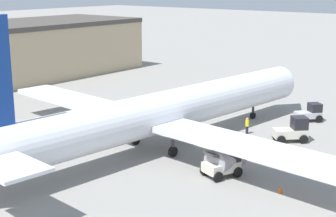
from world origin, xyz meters
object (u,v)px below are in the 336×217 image
Objects in this scene: ground_crew_worker at (247,125)px; baggage_tug at (310,113)px; pushback_tug at (293,130)px; safety_cone_near at (281,189)px; belt_loader_truck at (224,163)px; airplane at (159,113)px.

baggage_tug reaches higher than ground_crew_worker.
safety_cone_near is at bearing -112.84° from pushback_tug.
belt_loader_truck is 5.13m from safety_cone_near.
belt_loader_truck is at bearing -98.31° from airplane.
airplane is 13.14× the size of pushback_tug.
pushback_tug is (9.51, -8.53, -2.24)m from airplane.
airplane reaches higher than belt_loader_truck.
belt_loader_truck reaches higher than baggage_tug.
baggage_tug is at bearing 57.84° from pushback_tug.
baggage_tug is 19.49m from belt_loader_truck.
baggage_tug is (8.44, -2.89, 0.02)m from ground_crew_worker.
belt_loader_truck reaches higher than ground_crew_worker.
ground_crew_worker is at bearing 40.93° from belt_loader_truck.
belt_loader_truck is at bearing -135.68° from baggage_tug.
airplane is 13.78m from safety_cone_near.
safety_cone_near is at bearing 84.07° from ground_crew_worker.
airplane is at bearing 20.91° from ground_crew_worker.
airplane is at bearing 95.71° from belt_loader_truck.
baggage_tug reaches higher than safety_cone_near.
baggage_tug is 0.94× the size of pushback_tug.
baggage_tug is 5.81× the size of safety_cone_near.
airplane is 12.97m from pushback_tug.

